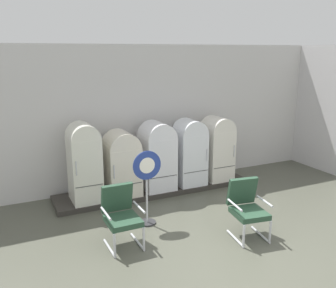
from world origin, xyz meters
name	(u,v)px	position (x,y,z in m)	size (l,w,h in m)	color
ground	(231,257)	(0.00, 0.00, -0.03)	(12.00, 10.00, 0.05)	#4E4F42
back_wall	(143,116)	(0.00, 3.66, 1.64)	(11.76, 0.12, 3.25)	silver
side_wall_right	(330,111)	(4.66, 2.48, 1.61)	(0.16, 2.20, 3.25)	silver
display_plinth	(155,189)	(0.00, 3.02, 0.05)	(4.46, 0.95, 0.10)	#312E2A
refrigerator_0	(84,160)	(-1.58, 2.93, 0.97)	(0.59, 0.71, 1.62)	silver
refrigerator_1	(122,162)	(-0.79, 2.94, 0.83)	(0.68, 0.72, 1.38)	silver
refrigerator_2	(157,154)	(0.02, 2.94, 0.90)	(0.68, 0.72, 1.51)	white
refrigerator_3	(190,150)	(0.82, 2.89, 0.90)	(0.65, 0.63, 1.51)	white
refrigerator_4	(217,146)	(1.57, 2.92, 0.90)	(0.62, 0.69, 1.50)	silver
armchair_left	(121,213)	(-1.43, 1.09, 0.54)	(0.60, 0.68, 0.99)	silver
armchair_right	(247,206)	(0.60, 0.46, 0.54)	(0.66, 0.74, 0.99)	silver
sign_stand	(147,187)	(-0.77, 1.59, 0.73)	(0.53, 0.32, 1.40)	#2D2D30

